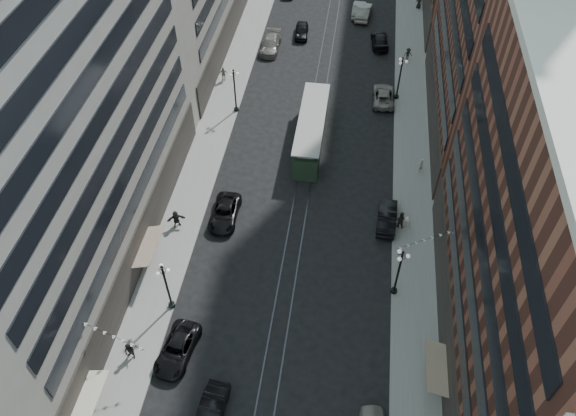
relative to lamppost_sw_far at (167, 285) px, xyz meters
The scene contains 30 objects.
ground 33.44m from the lamppost_sw_far, 73.96° to the left, with size 220.00×220.00×0.00m, color black.
sidewalk_west 42.15m from the lamppost_sw_far, 92.45° to the left, with size 4.00×180.00×0.15m, color gray.
sidewalk_east 46.70m from the lamppost_sw_far, 64.31° to the left, with size 4.00×180.00×0.15m, color gray.
rail_west 42.96m from the lamppost_sw_far, 78.56° to the left, with size 0.12×180.00×0.02m, color #2D2D33.
rail_east 43.26m from the lamppost_sw_far, 76.74° to the left, with size 0.12×180.00×0.02m, color #2D2D33.
building_west_mid 14.31m from the lamppost_sw_far, 147.34° to the left, with size 8.00×36.00×28.00m, color gray.
building_east_mid 27.67m from the lamppost_sw_far, ahead, with size 8.00×30.00×24.00m, color brown.
lamppost_sw_far is the anchor object (origin of this frame).
lamppost_sw_mid 27.00m from the lamppost_sw_far, 90.00° to the left, with size 1.03×1.14×5.52m.
lamppost_se_far 18.83m from the lamppost_sw_far, 12.26° to the left, with size 1.03×1.14×5.52m.
lamppost_se_mid 36.91m from the lamppost_sw_far, 60.10° to the left, with size 1.03×1.14×5.52m.
streetcar 24.47m from the lamppost_sw_far, 67.87° to the left, with size 2.77×12.51×3.46m.
car_2 5.10m from the lamppost_sw_far, 68.03° to the right, with size 2.38×5.16×1.43m, color black.
car_5 10.60m from the lamppost_sw_far, 58.25° to the right, with size 1.67×4.80×1.58m, color black.
pedestrian_2 5.70m from the lamppost_sw_far, 109.40° to the right, with size 0.89×0.49×1.83m, color black.
car_7 10.94m from the lamppost_sw_far, 77.67° to the left, with size 2.43×5.27×1.46m, color black.
car_8 40.84m from the lamppost_sw_far, 87.45° to the left, with size 2.30×5.66×1.64m, color slate.
car_10 21.40m from the lamppost_sw_far, 34.20° to the left, with size 1.71×4.91×1.62m, color black.
car_11 35.72m from the lamppost_sw_far, 61.83° to the left, with size 2.44×5.30×1.47m, color gray.
car_12 46.69m from the lamppost_sw_far, 69.87° to the left, with size 2.13×5.24×1.52m, color black.
car_13 45.13m from the lamppost_sw_far, 83.06° to the left, with size 1.76×4.38×1.49m, color black.
car_14 53.28m from the lamppost_sw_far, 76.04° to the left, with size 1.71×4.90×1.61m, color gray.
pedestrian_5 9.24m from the lamppost_sw_far, 102.70° to the left, with size 1.70×0.49×1.83m, color black.
pedestrian_6 32.94m from the lamppost_sw_far, 94.73° to the left, with size 1.06×0.48×1.81m, color gray.
pedestrian_7 22.19m from the lamppost_sw_far, 31.56° to the left, with size 0.90×0.49×1.86m, color black.
pedestrian_8 28.68m from the lamppost_sw_far, 43.08° to the left, with size 0.60×0.39×1.63m, color beige.
pedestrian_9 45.08m from the lamppost_sw_far, 64.03° to the left, with size 1.06×0.44×1.64m, color black.
car_extra_0 52.76m from the lamppost_sw_far, 75.07° to the left, with size 1.83×5.24×1.73m, color gray.
pedestrian_extra_0 22.55m from the lamppost_sw_far, 30.25° to the left, with size 1.02×0.42×1.58m, color #BAB59A.
pedestrian_extra_1 58.61m from the lamppost_sw_far, 68.58° to the left, with size 0.94×0.51×1.92m, color black.
Camera 1 is at (4.02, 3.61, 40.17)m, focal length 35.00 mm.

